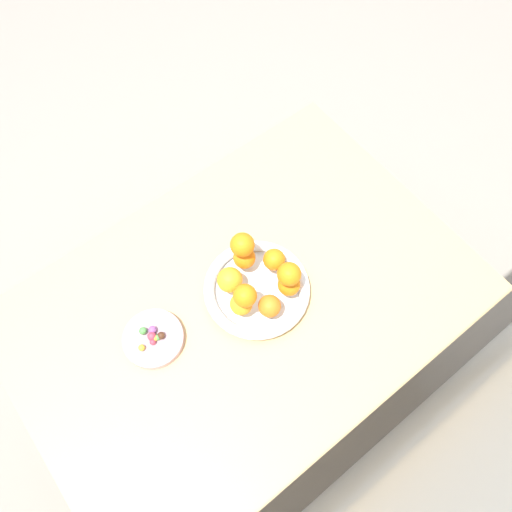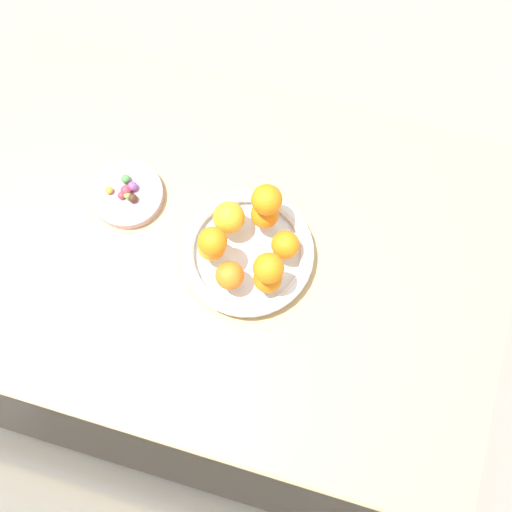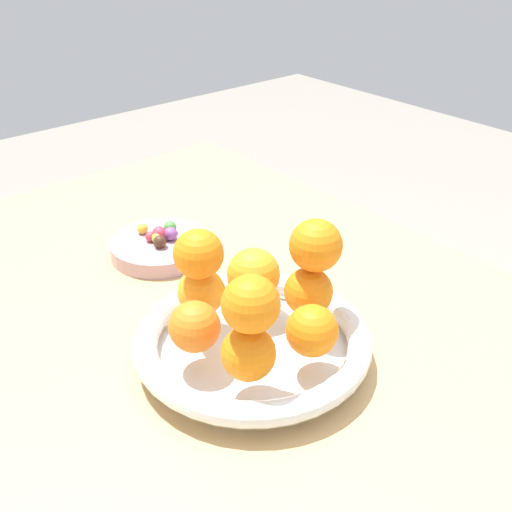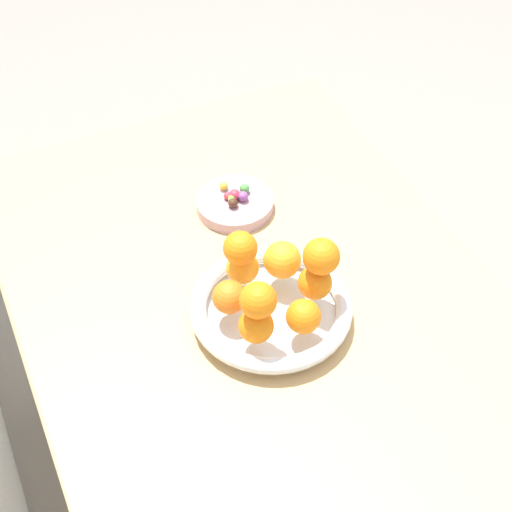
# 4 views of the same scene
# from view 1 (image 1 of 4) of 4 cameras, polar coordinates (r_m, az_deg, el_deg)

# --- Properties ---
(ground_plane) EXTENTS (6.00, 6.00, 0.00)m
(ground_plane) POSITION_cam_1_polar(r_m,az_deg,el_deg) (1.93, -0.92, -13.09)
(ground_plane) COLOR gray
(wall_back) EXTENTS (4.00, 0.05, 2.50)m
(wall_back) POSITION_cam_1_polar(r_m,az_deg,el_deg) (0.69, 25.99, -21.25)
(wall_back) COLOR silver
(wall_back) RESTS_ON ground_plane
(dining_table) EXTENTS (1.10, 0.76, 0.74)m
(dining_table) POSITION_cam_1_polar(r_m,az_deg,el_deg) (1.30, -1.34, -6.67)
(dining_table) COLOR tan
(dining_table) RESTS_ON ground_plane
(fruit_bowl) EXTENTS (0.26, 0.26, 0.04)m
(fruit_bowl) POSITION_cam_1_polar(r_m,az_deg,el_deg) (1.20, 0.14, -3.87)
(fruit_bowl) COLOR silver
(fruit_bowl) RESTS_ON dining_table
(candy_dish) EXTENTS (0.14, 0.14, 0.02)m
(candy_dish) POSITION_cam_1_polar(r_m,az_deg,el_deg) (1.20, -11.62, -9.27)
(candy_dish) COLOR #B28C99
(candy_dish) RESTS_ON dining_table
(orange_0) EXTENTS (0.05, 0.05, 0.05)m
(orange_0) POSITION_cam_1_polar(r_m,az_deg,el_deg) (1.19, 2.08, -0.41)
(orange_0) COLOR orange
(orange_0) RESTS_ON fruit_bowl
(orange_1) EXTENTS (0.05, 0.05, 0.05)m
(orange_1) POSITION_cam_1_polar(r_m,az_deg,el_deg) (1.19, -1.34, -0.20)
(orange_1) COLOR orange
(orange_1) RESTS_ON fruit_bowl
(orange_2) EXTENTS (0.06, 0.06, 0.06)m
(orange_2) POSITION_cam_1_polar(r_m,az_deg,el_deg) (1.16, -3.01, -2.74)
(orange_2) COLOR orange
(orange_2) RESTS_ON fruit_bowl
(orange_3) EXTENTS (0.05, 0.05, 0.05)m
(orange_3) POSITION_cam_1_polar(r_m,az_deg,el_deg) (1.14, -1.70, -5.51)
(orange_3) COLOR orange
(orange_3) RESTS_ON fruit_bowl
(orange_4) EXTENTS (0.05, 0.05, 0.05)m
(orange_4) POSITION_cam_1_polar(r_m,az_deg,el_deg) (1.14, 1.56, -5.73)
(orange_4) COLOR orange
(orange_4) RESTS_ON fruit_bowl
(orange_5) EXTENTS (0.05, 0.05, 0.05)m
(orange_5) POSITION_cam_1_polar(r_m,az_deg,el_deg) (1.16, 3.78, -3.28)
(orange_5) COLOR orange
(orange_5) RESTS_ON fruit_bowl
(orange_6) EXTENTS (0.06, 0.06, 0.06)m
(orange_6) POSITION_cam_1_polar(r_m,az_deg,el_deg) (1.14, -1.57, 1.29)
(orange_6) COLOR orange
(orange_6) RESTS_ON orange_1
(orange_7) EXTENTS (0.06, 0.06, 0.06)m
(orange_7) POSITION_cam_1_polar(r_m,az_deg,el_deg) (1.11, 3.80, -2.08)
(orange_7) COLOR orange
(orange_7) RESTS_ON orange_5
(orange_8) EXTENTS (0.05, 0.05, 0.05)m
(orange_8) POSITION_cam_1_polar(r_m,az_deg,el_deg) (1.09, -1.27, -4.55)
(orange_8) COLOR orange
(orange_8) RESTS_ON orange_3
(candy_ball_0) EXTENTS (0.02, 0.02, 0.02)m
(candy_ball_0) POSITION_cam_1_polar(r_m,az_deg,el_deg) (1.18, -10.79, -8.92)
(candy_ball_0) COLOR #472819
(candy_ball_0) RESTS_ON candy_dish
(candy_ball_1) EXTENTS (0.02, 0.02, 0.02)m
(candy_ball_1) POSITION_cam_1_polar(r_m,az_deg,el_deg) (1.18, -11.75, -8.27)
(candy_ball_1) COLOR #8C4C99
(candy_ball_1) RESTS_ON candy_dish
(candy_ball_2) EXTENTS (0.02, 0.02, 0.02)m
(candy_ball_2) POSITION_cam_1_polar(r_m,az_deg,el_deg) (1.19, -12.79, -8.34)
(candy_ball_2) COLOR #4C9947
(candy_ball_2) RESTS_ON candy_dish
(candy_ball_3) EXTENTS (0.01, 0.01, 0.01)m
(candy_ball_3) POSITION_cam_1_polar(r_m,az_deg,el_deg) (1.18, -11.73, -9.60)
(candy_ball_3) COLOR #C6384C
(candy_ball_3) RESTS_ON candy_dish
(candy_ball_4) EXTENTS (0.02, 0.02, 0.02)m
(candy_ball_4) POSITION_cam_1_polar(r_m,az_deg,el_deg) (1.18, -11.82, -8.97)
(candy_ball_4) COLOR #C6384C
(candy_ball_4) RESTS_ON candy_dish
(candy_ball_5) EXTENTS (0.01, 0.01, 0.01)m
(candy_ball_5) POSITION_cam_1_polar(r_m,az_deg,el_deg) (1.18, -11.17, -9.11)
(candy_ball_5) COLOR #4C9947
(candy_ball_5) RESTS_ON candy_dish
(candy_ball_6) EXTENTS (0.02, 0.02, 0.02)m
(candy_ball_6) POSITION_cam_1_polar(r_m,az_deg,el_deg) (1.18, -12.94, -10.18)
(candy_ball_6) COLOR gold
(candy_ball_6) RESTS_ON candy_dish
(candy_ball_7) EXTENTS (0.01, 0.01, 0.01)m
(candy_ball_7) POSITION_cam_1_polar(r_m,az_deg,el_deg) (1.18, -11.44, -9.16)
(candy_ball_7) COLOR gold
(candy_ball_7) RESTS_ON candy_dish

